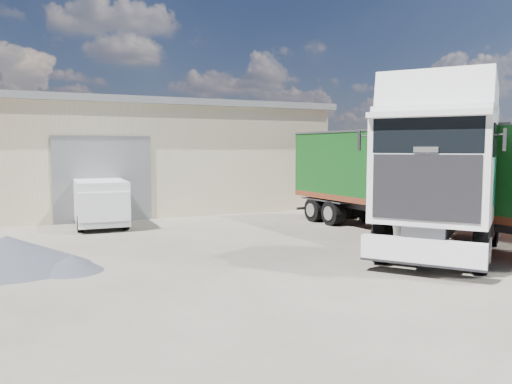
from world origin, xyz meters
name	(u,v)px	position (x,y,z in m)	size (l,w,h in m)	color
ground	(236,269)	(0.00, 0.00, 0.00)	(120.00, 120.00, 0.00)	black
warehouse	(3,157)	(-6.00, 16.00, 2.66)	(30.60, 12.60, 5.42)	beige
brick_boundary_wall	(421,189)	(11.50, 6.00, 1.25)	(0.35, 26.00, 2.50)	brown
tractor_unit	(439,183)	(5.68, -1.06, 2.12)	(7.58, 6.76, 5.05)	black
box_trailer	(410,171)	(7.51, 2.23, 2.30)	(3.36, 11.51, 3.77)	#2D2D30
panel_van	(100,202)	(-2.28, 8.98, 0.95)	(1.97, 4.56, 1.84)	black
gravel_heap	(4,254)	(-5.42, 2.47, 0.40)	(4.84, 4.35, 0.86)	black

